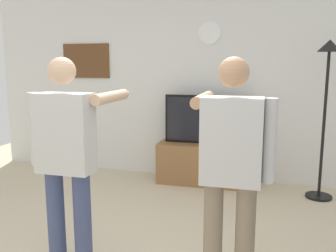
# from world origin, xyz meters

# --- Properties ---
(back_wall) EXTENTS (6.40, 0.10, 2.70)m
(back_wall) POSITION_xyz_m (0.00, 2.95, 1.35)
(back_wall) COLOR silver
(back_wall) RESTS_ON ground_plane
(tv_stand) EXTENTS (1.29, 0.46, 0.57)m
(tv_stand) POSITION_xyz_m (0.21, 2.60, 0.28)
(tv_stand) COLOR olive
(tv_stand) RESTS_ON ground_plane
(television) EXTENTS (1.14, 0.07, 0.67)m
(television) POSITION_xyz_m (0.21, 2.65, 0.90)
(television) COLOR black
(television) RESTS_ON tv_stand
(wall_clock) EXTENTS (0.31, 0.03, 0.31)m
(wall_clock) POSITION_xyz_m (0.21, 2.89, 2.09)
(wall_clock) COLOR white
(framed_picture) EXTENTS (0.76, 0.04, 0.52)m
(framed_picture) POSITION_xyz_m (-1.70, 2.90, 1.71)
(framed_picture) COLOR brown
(floor_lamp) EXTENTS (0.32, 0.32, 1.95)m
(floor_lamp) POSITION_xyz_m (1.70, 2.43, 1.39)
(floor_lamp) COLOR black
(floor_lamp) RESTS_ON ground_plane
(person_standing_nearer_lamp) EXTENTS (0.62, 0.78, 1.72)m
(person_standing_nearer_lamp) POSITION_xyz_m (-0.49, 0.19, 0.98)
(person_standing_nearer_lamp) COLOR #384266
(person_standing_nearer_lamp) RESTS_ON ground_plane
(person_standing_nearer_couch) EXTENTS (0.60, 0.78, 1.72)m
(person_standing_nearer_couch) POSITION_xyz_m (0.79, 0.22, 0.98)
(person_standing_nearer_couch) COLOR #7A6B56
(person_standing_nearer_couch) RESTS_ON ground_plane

